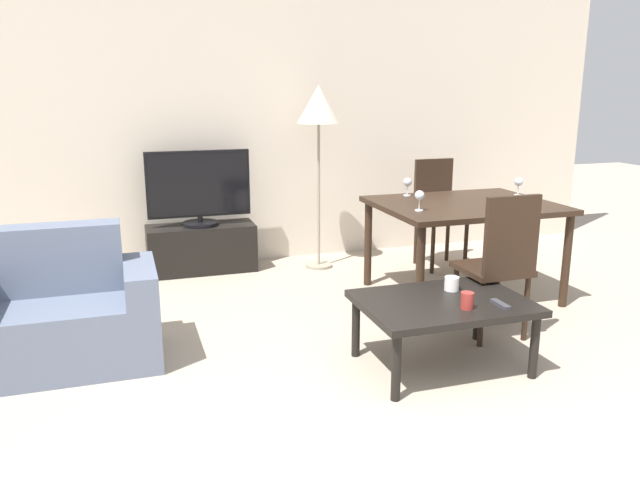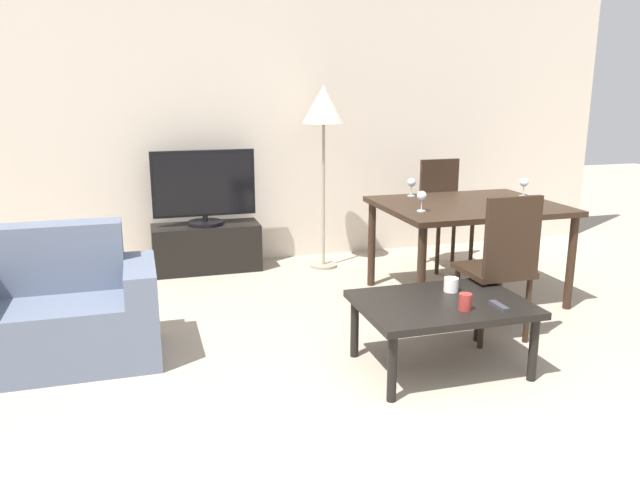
{
  "view_description": "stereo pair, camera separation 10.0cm",
  "coord_description": "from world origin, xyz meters",
  "px_view_note": "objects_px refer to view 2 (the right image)",
  "views": [
    {
      "loc": [
        -1.13,
        -1.66,
        1.6
      ],
      "look_at": [
        0.04,
        1.96,
        0.65
      ],
      "focal_mm": 35.0,
      "sensor_mm": 36.0,
      "label": 1
    },
    {
      "loc": [
        -1.03,
        -1.69,
        1.6
      ],
      "look_at": [
        0.04,
        1.96,
        0.65
      ],
      "focal_mm": 35.0,
      "sensor_mm": 36.0,
      "label": 2
    }
  ],
  "objects_px": {
    "armchair": "(64,314)",
    "cup_colored_far": "(465,302)",
    "wine_glass_left": "(422,197)",
    "floor_lamp": "(324,111)",
    "coffee_table": "(442,308)",
    "wine_glass_center": "(412,184)",
    "tv": "(204,188)",
    "dining_chair_far": "(443,208)",
    "remote_primary": "(499,306)",
    "cup_white_near": "(451,285)",
    "wine_glass_right": "(524,184)",
    "dining_table": "(468,213)",
    "dining_chair_near": "(501,261)",
    "tv_stand": "(207,247)"
  },
  "relations": [
    {
      "from": "cup_colored_far",
      "to": "floor_lamp",
      "type": "bearing_deg",
      "value": 92.4
    },
    {
      "from": "coffee_table",
      "to": "floor_lamp",
      "type": "height_order",
      "value": "floor_lamp"
    },
    {
      "from": "floor_lamp",
      "to": "wine_glass_left",
      "type": "xyz_separation_m",
      "value": [
        0.34,
        -1.26,
        -0.55
      ]
    },
    {
      "from": "remote_primary",
      "to": "wine_glass_left",
      "type": "height_order",
      "value": "wine_glass_left"
    },
    {
      "from": "armchair",
      "to": "cup_white_near",
      "type": "distance_m",
      "value": 2.29
    },
    {
      "from": "coffee_table",
      "to": "cup_white_near",
      "type": "bearing_deg",
      "value": 47.19
    },
    {
      "from": "dining_chair_far",
      "to": "cup_white_near",
      "type": "bearing_deg",
      "value": -115.81
    },
    {
      "from": "tv",
      "to": "cup_colored_far",
      "type": "height_order",
      "value": "tv"
    },
    {
      "from": "dining_chair_far",
      "to": "wine_glass_center",
      "type": "bearing_deg",
      "value": -140.31
    },
    {
      "from": "dining_chair_far",
      "to": "tv_stand",
      "type": "bearing_deg",
      "value": 167.92
    },
    {
      "from": "wine_glass_left",
      "to": "wine_glass_center",
      "type": "bearing_deg",
      "value": 72.16
    },
    {
      "from": "tv_stand",
      "to": "dining_chair_near",
      "type": "distance_m",
      "value": 2.67
    },
    {
      "from": "cup_colored_far",
      "to": "wine_glass_right",
      "type": "distance_m",
      "value": 1.94
    },
    {
      "from": "dining_table",
      "to": "dining_chair_far",
      "type": "height_order",
      "value": "dining_chair_far"
    },
    {
      "from": "armchair",
      "to": "tv_stand",
      "type": "xyz_separation_m",
      "value": [
        1.01,
        1.65,
        -0.09
      ]
    },
    {
      "from": "tv",
      "to": "remote_primary",
      "type": "relative_size",
      "value": 5.86
    },
    {
      "from": "cup_white_near",
      "to": "coffee_table",
      "type": "bearing_deg",
      "value": -132.81
    },
    {
      "from": "armchair",
      "to": "cup_colored_far",
      "type": "distance_m",
      "value": 2.31
    },
    {
      "from": "floor_lamp",
      "to": "dining_chair_far",
      "type": "bearing_deg",
      "value": -13.49
    },
    {
      "from": "wine_glass_right",
      "to": "dining_chair_far",
      "type": "bearing_deg",
      "value": 116.2
    },
    {
      "from": "remote_primary",
      "to": "wine_glass_center",
      "type": "distance_m",
      "value": 1.76
    },
    {
      "from": "floor_lamp",
      "to": "tv_stand",
      "type": "bearing_deg",
      "value": 169.36
    },
    {
      "from": "tv",
      "to": "coffee_table",
      "type": "relative_size",
      "value": 0.93
    },
    {
      "from": "dining_table",
      "to": "dining_chair_near",
      "type": "distance_m",
      "value": 0.87
    },
    {
      "from": "tv",
      "to": "wine_glass_center",
      "type": "distance_m",
      "value": 1.77
    },
    {
      "from": "remote_primary",
      "to": "cup_white_near",
      "type": "bearing_deg",
      "value": 110.26
    },
    {
      "from": "coffee_table",
      "to": "dining_chair_far",
      "type": "distance_m",
      "value": 2.18
    },
    {
      "from": "cup_white_near",
      "to": "wine_glass_left",
      "type": "relative_size",
      "value": 0.58
    },
    {
      "from": "dining_chair_far",
      "to": "wine_glass_left",
      "type": "bearing_deg",
      "value": -124.74
    },
    {
      "from": "dining_chair_near",
      "to": "cup_colored_far",
      "type": "xyz_separation_m",
      "value": [
        -0.49,
        -0.43,
        -0.07
      ]
    },
    {
      "from": "coffee_table",
      "to": "floor_lamp",
      "type": "distance_m",
      "value": 2.41
    },
    {
      "from": "tv",
      "to": "dining_chair_far",
      "type": "bearing_deg",
      "value": -12.02
    },
    {
      "from": "wine_glass_right",
      "to": "dining_table",
      "type": "bearing_deg",
      "value": -165.74
    },
    {
      "from": "wine_glass_right",
      "to": "remote_primary",
      "type": "bearing_deg",
      "value": -127.22
    },
    {
      "from": "coffee_table",
      "to": "remote_primary",
      "type": "bearing_deg",
      "value": -37.0
    },
    {
      "from": "dining_chair_far",
      "to": "wine_glass_center",
      "type": "distance_m",
      "value": 0.73
    },
    {
      "from": "tv",
      "to": "wine_glass_left",
      "type": "height_order",
      "value": "tv"
    },
    {
      "from": "dining_chair_near",
      "to": "tv_stand",
      "type": "bearing_deg",
      "value": 127.27
    },
    {
      "from": "tv_stand",
      "to": "dining_chair_near",
      "type": "xyz_separation_m",
      "value": [
        1.6,
        -2.11,
        0.32
      ]
    },
    {
      "from": "tv_stand",
      "to": "wine_glass_center",
      "type": "xyz_separation_m",
      "value": [
        1.55,
        -0.87,
        0.63
      ]
    },
    {
      "from": "dining_table",
      "to": "dining_chair_near",
      "type": "height_order",
      "value": "dining_chair_near"
    },
    {
      "from": "armchair",
      "to": "wine_glass_left",
      "type": "height_order",
      "value": "wine_glass_left"
    },
    {
      "from": "wine_glass_center",
      "to": "armchair",
      "type": "bearing_deg",
      "value": -162.98
    },
    {
      "from": "armchair",
      "to": "wine_glass_right",
      "type": "distance_m",
      "value": 3.49
    },
    {
      "from": "coffee_table",
      "to": "dining_table",
      "type": "relative_size",
      "value": 0.73
    },
    {
      "from": "tv_stand",
      "to": "remote_primary",
      "type": "bearing_deg",
      "value": -62.78
    },
    {
      "from": "cup_colored_far",
      "to": "wine_glass_center",
      "type": "relative_size",
      "value": 0.64
    },
    {
      "from": "remote_primary",
      "to": "wine_glass_right",
      "type": "distance_m",
      "value": 1.84
    },
    {
      "from": "dining_chair_far",
      "to": "cup_white_near",
      "type": "xyz_separation_m",
      "value": [
        -0.87,
        -1.79,
        -0.08
      ]
    },
    {
      "from": "armchair",
      "to": "remote_primary",
      "type": "relative_size",
      "value": 7.13
    }
  ]
}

